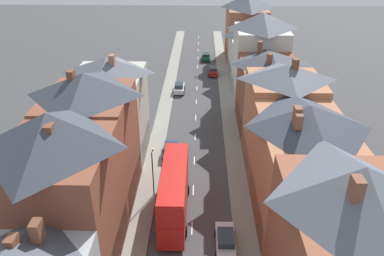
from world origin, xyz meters
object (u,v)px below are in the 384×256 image
object	(u,v)px
double_decker_bus_lead	(174,191)
car_parked_left_b	(206,57)
car_near_blue	(170,150)
car_mid_white	(213,70)
car_near_silver	(179,88)
street_lamp	(153,170)
car_parked_left_a	(225,241)

from	to	relation	value
double_decker_bus_lead	car_parked_left_b	xyz separation A→B (m)	(3.61, 50.33, -2.01)
car_near_blue	car_mid_white	size ratio (longest dim) A/B	0.91
car_near_silver	street_lamp	world-z (taller)	street_lamp
car_near_blue	car_near_silver	size ratio (longest dim) A/B	1.04
double_decker_bus_lead	car_mid_white	size ratio (longest dim) A/B	2.40
car_parked_left_a	car_parked_left_b	xyz separation A→B (m)	(-1.30, 54.78, -0.01)
car_mid_white	street_lamp	xyz separation A→B (m)	(-7.35, -38.28, 2.42)
double_decker_bus_lead	street_lamp	distance (m)	3.89
car_parked_left_b	car_near_blue	bearing A→B (deg)	-97.11
double_decker_bus_lead	car_parked_left_b	size ratio (longest dim) A/B	2.80
car_near_blue	car_parked_left_b	size ratio (longest dim) A/B	1.07
car_parked_left_a	car_parked_left_b	size ratio (longest dim) A/B	1.13
double_decker_bus_lead	car_parked_left_a	distance (m)	6.92
car_parked_left_b	street_lamp	bearing A→B (deg)	-97.28
car_near_blue	car_parked_left_b	bearing A→B (deg)	82.89
double_decker_bus_lead	car_parked_left_b	bearing A→B (deg)	85.90
car_near_silver	car_parked_left_b	size ratio (longest dim) A/B	1.03
double_decker_bus_lead	car_near_blue	world-z (taller)	double_decker_bus_lead
car_near_silver	car_near_blue	bearing A→B (deg)	-90.00
double_decker_bus_lead	street_lamp	bearing A→B (deg)	129.15
car_near_silver	car_mid_white	xyz separation A→B (m)	(6.20, 9.27, -0.02)
double_decker_bus_lead	car_near_blue	xyz separation A→B (m)	(-1.29, 11.06, -2.01)
car_near_blue	car_mid_white	bearing A→B (deg)	78.40
car_parked_left_a	street_lamp	distance (m)	10.74
car_parked_left_b	street_lamp	distance (m)	47.78
car_near_blue	car_near_silver	world-z (taller)	car_near_silver
car_parked_left_b	car_mid_white	distance (m)	9.14
double_decker_bus_lead	street_lamp	xyz separation A→B (m)	(-2.44, 3.00, 0.43)
car_near_blue	car_parked_left_b	world-z (taller)	car_parked_left_b
car_mid_white	street_lamp	distance (m)	39.05
car_near_blue	street_lamp	world-z (taller)	street_lamp
car_parked_left_a	car_mid_white	xyz separation A→B (m)	(0.00, 45.73, 0.01)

